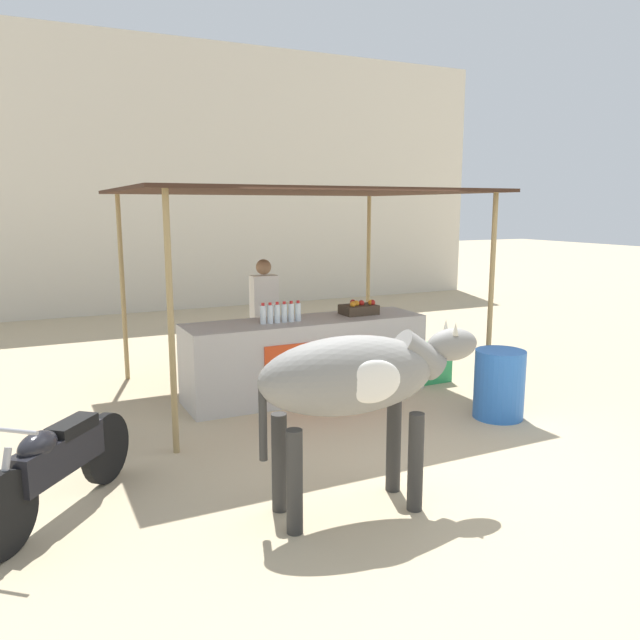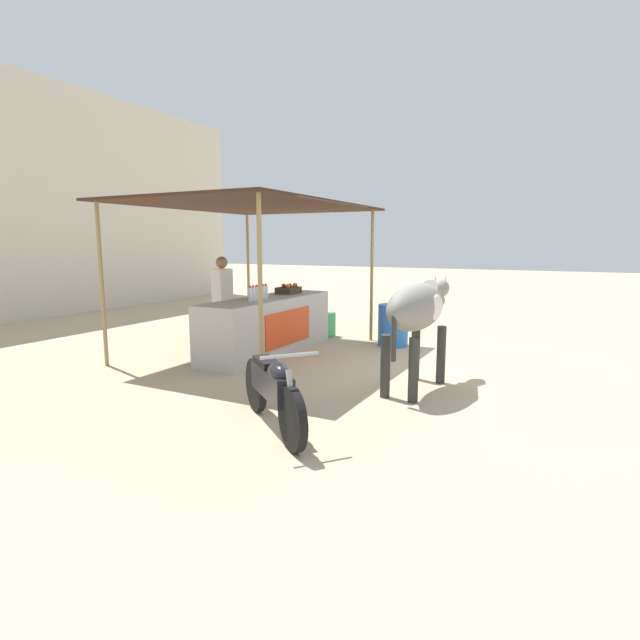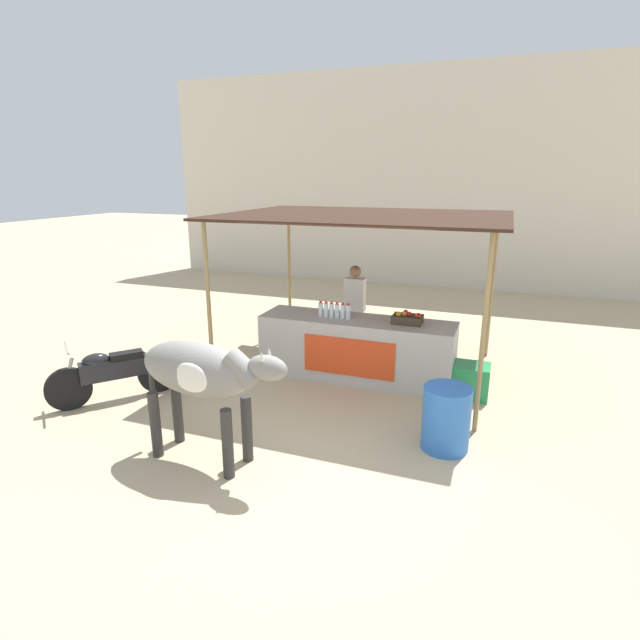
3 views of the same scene
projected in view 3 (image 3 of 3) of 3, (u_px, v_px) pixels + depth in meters
ground_plane at (303, 444)px, 5.94m from camera, size 60.00×60.00×0.00m
building_wall_far at (434, 180)px, 13.82m from camera, size 16.00×0.50×5.90m
stall_counter at (356, 349)px, 7.79m from camera, size 3.00×0.82×0.96m
stall_awning at (364, 221)px, 7.52m from camera, size 4.20×3.20×2.52m
water_bottle_row at (334, 311)px, 7.70m from camera, size 0.52×0.07×0.25m
fruit_crate at (408, 319)px, 7.42m from camera, size 0.44×0.32×0.18m
vendor_behind_counter at (354, 312)px, 8.45m from camera, size 0.34×0.22×1.65m
cooler_box at (467, 380)px, 7.20m from camera, size 0.60×0.44×0.48m
water_barrel at (446, 418)px, 5.76m from camera, size 0.55×0.55×0.77m
cow at (201, 374)px, 5.34m from camera, size 1.84×0.64×1.44m
motorcycle_parked at (113, 372)px, 6.99m from camera, size 1.21×1.44×0.90m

